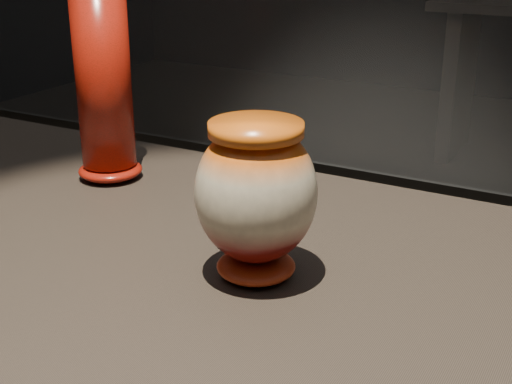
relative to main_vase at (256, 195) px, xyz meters
The scene contains 2 objects.
main_vase is the anchor object (origin of this frame).
tall_vase 0.44m from the main_vase, 153.63° to the left, with size 0.12×0.12×0.35m.
Camera 1 is at (0.27, -0.69, 1.32)m, focal length 50.00 mm.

